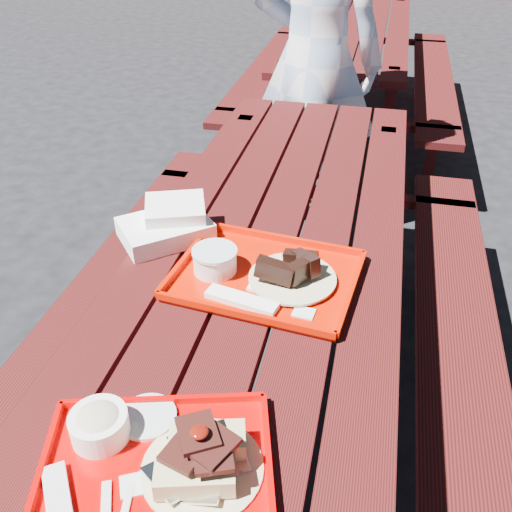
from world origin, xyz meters
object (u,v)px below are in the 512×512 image
Objects in this scene: near_tray at (156,454)px; person at (315,62)px; picnic_table_near at (267,300)px; picnic_table_far at (351,53)px; far_tray at (262,274)px.

person is (-0.03, 2.14, 0.10)m from near_tray.
picnic_table_near is 1.37× the size of person.
picnic_table_near is 1.00× the size of picnic_table_far.
far_tray is at bearing -89.66° from picnic_table_far.
near_tray is 2.14m from person.
near_tray is (-0.05, -0.73, 0.22)m from picnic_table_near.
far_tray is at bearing 83.65° from near_tray.
far_tray is at bearing 102.19° from person.
picnic_table_near is 0.77m from near_tray.
near_tray is 0.58m from far_tray.
far_tray is (0.02, -0.16, 0.21)m from picnic_table_near.
person is (-0.09, 1.56, 0.10)m from far_tray.
far_tray is 1.57m from person.
person reaches higher than near_tray.
far_tray is (0.02, -2.96, 0.21)m from picnic_table_far.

